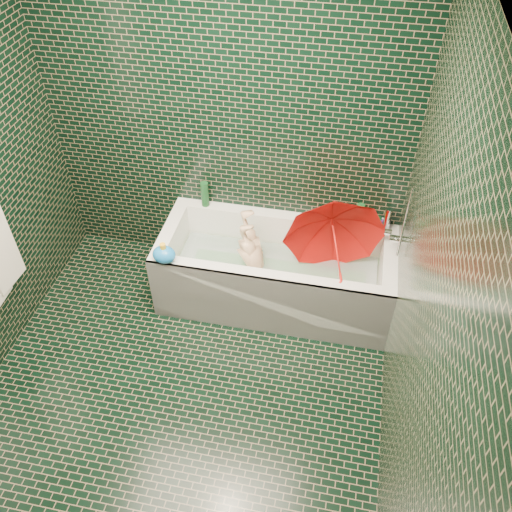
% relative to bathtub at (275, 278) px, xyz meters
% --- Properties ---
extents(floor, '(2.80, 2.80, 0.00)m').
position_rel_bathtub_xyz_m(floor, '(-0.45, -1.01, -0.21)').
color(floor, black).
rests_on(floor, ground).
extents(wall_back, '(2.80, 0.00, 2.80)m').
position_rel_bathtub_xyz_m(wall_back, '(-0.45, 0.39, 1.04)').
color(wall_back, black).
rests_on(wall_back, floor).
extents(wall_right, '(0.00, 2.80, 2.80)m').
position_rel_bathtub_xyz_m(wall_right, '(0.85, -1.01, 1.04)').
color(wall_right, black).
rests_on(wall_right, floor).
extents(bathtub, '(1.70, 0.75, 0.55)m').
position_rel_bathtub_xyz_m(bathtub, '(0.00, 0.00, 0.00)').
color(bathtub, white).
rests_on(bathtub, floor).
extents(bath_mat, '(1.35, 0.47, 0.01)m').
position_rel_bathtub_xyz_m(bath_mat, '(0.00, 0.02, -0.06)').
color(bath_mat, green).
rests_on(bath_mat, bathtub).
extents(water, '(1.48, 0.53, 0.00)m').
position_rel_bathtub_xyz_m(water, '(0.00, 0.02, 0.09)').
color(water, silver).
rests_on(water, bathtub).
extents(faucet, '(0.18, 0.19, 0.55)m').
position_rel_bathtub_xyz_m(faucet, '(0.81, 0.01, 0.56)').
color(faucet, silver).
rests_on(faucet, wall_right).
extents(child, '(0.92, 0.42, 0.34)m').
position_rel_bathtub_xyz_m(child, '(-0.15, 0.01, 0.10)').
color(child, '#E4B78E').
rests_on(child, bathtub).
extents(umbrella, '(1.02, 0.90, 0.96)m').
position_rel_bathtub_xyz_m(umbrella, '(0.42, -0.01, 0.38)').
color(umbrella, red).
rests_on(umbrella, bathtub).
extents(soap_bottle_a, '(0.11, 0.11, 0.26)m').
position_rel_bathtub_xyz_m(soap_bottle_a, '(0.73, 0.36, 0.34)').
color(soap_bottle_a, white).
rests_on(soap_bottle_a, bathtub).
extents(soap_bottle_b, '(0.10, 0.11, 0.21)m').
position_rel_bathtub_xyz_m(soap_bottle_b, '(0.73, 0.35, 0.34)').
color(soap_bottle_b, '#4C207A').
rests_on(soap_bottle_b, bathtub).
extents(soap_bottle_c, '(0.16, 0.16, 0.19)m').
position_rel_bathtub_xyz_m(soap_bottle_c, '(0.67, 0.32, 0.34)').
color(soap_bottle_c, '#14471F').
rests_on(soap_bottle_c, bathtub).
extents(bottle_right_tall, '(0.06, 0.06, 0.20)m').
position_rel_bathtub_xyz_m(bottle_right_tall, '(0.55, 0.32, 0.44)').
color(bottle_right_tall, '#14471F').
rests_on(bottle_right_tall, bathtub).
extents(bottle_right_pump, '(0.06, 0.06, 0.19)m').
position_rel_bathtub_xyz_m(bottle_right_pump, '(0.75, 0.32, 0.44)').
color(bottle_right_pump, silver).
rests_on(bottle_right_pump, bathtub).
extents(bottle_left_tall, '(0.07, 0.07, 0.20)m').
position_rel_bathtub_xyz_m(bottle_left_tall, '(-0.61, 0.34, 0.44)').
color(bottle_left_tall, '#14471F').
rests_on(bottle_left_tall, bathtub).
extents(bottle_left_short, '(0.05, 0.05, 0.16)m').
position_rel_bathtub_xyz_m(bottle_left_short, '(-0.62, 0.35, 0.42)').
color(bottle_left_short, white).
rests_on(bottle_left_short, bathtub).
extents(rubber_duck, '(0.11, 0.07, 0.09)m').
position_rel_bathtub_xyz_m(rubber_duck, '(0.59, 0.33, 0.38)').
color(rubber_duck, yellow).
rests_on(rubber_duck, bathtub).
extents(bath_toy, '(0.18, 0.15, 0.16)m').
position_rel_bathtub_xyz_m(bath_toy, '(-0.72, -0.33, 0.41)').
color(bath_toy, blue).
rests_on(bath_toy, bathtub).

